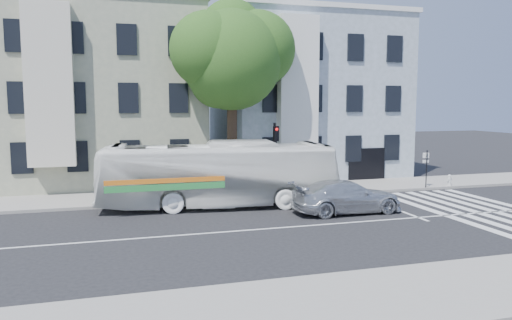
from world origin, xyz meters
name	(u,v)px	position (x,y,z in m)	size (l,w,h in m)	color
ground	(282,228)	(0.00, 0.00, 0.00)	(120.00, 120.00, 0.00)	black
sidewalk_far	(235,193)	(0.00, 8.00, 0.07)	(80.00, 4.00, 0.15)	gray
sidewalk_near	(385,298)	(0.00, -8.00, 0.07)	(80.00, 4.00, 0.15)	gray
building_left	(103,97)	(-7.00, 15.00, 5.50)	(12.00, 10.00, 11.00)	gray
building_right	(304,98)	(7.00, 15.00, 5.50)	(12.00, 10.00, 11.00)	#85969F
street_tree	(232,55)	(0.06, 8.74, 7.83)	(7.30, 5.90, 11.10)	#2D2116
bus	(219,174)	(-1.58, 4.86, 1.63)	(11.70, 2.74, 3.26)	white
sedan	(346,197)	(3.86, 1.86, 0.76)	(5.26, 2.14, 1.53)	silver
hedge	(201,193)	(-2.23, 6.30, 0.50)	(8.50, 0.84, 0.70)	#25601F
traffic_signal	(275,149)	(2.00, 6.79, 2.61)	(0.42, 0.52, 4.04)	black
fire_hydrant	(449,180)	(12.98, 6.30, 0.50)	(0.39, 0.25, 0.68)	silver
far_sign_pole	(426,163)	(11.20, 6.15, 1.57)	(0.40, 0.17, 2.21)	black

